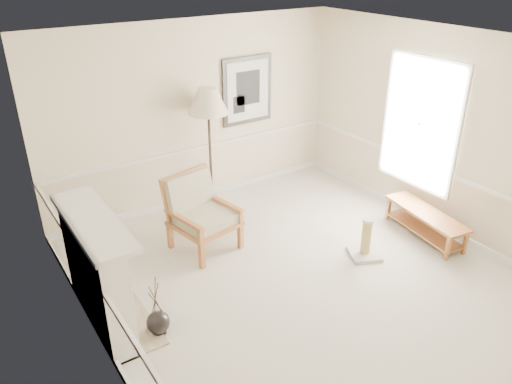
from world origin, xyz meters
TOP-DOWN VIEW (x-y plane):
  - ground at (0.00, 0.00)m, footprint 5.50×5.50m
  - room at (0.14, 0.08)m, footprint 5.04×5.54m
  - fireplace at (-2.34, 0.60)m, footprint 0.64×1.64m
  - floor_vase at (-1.92, 0.07)m, footprint 0.26×0.26m
  - armchair at (-0.69, 1.43)m, footprint 0.93×0.98m
  - floor_lamp at (0.05, 2.40)m, footprint 0.66×0.66m
  - bench at (2.15, -0.16)m, footprint 0.61×1.41m
  - scratching_post at (1.05, -0.07)m, footprint 0.53×0.53m

SIDE VIEW (x-z plane):
  - ground at x=0.00m, z-range 0.00..0.00m
  - floor_vase at x=-1.92m, z-range -0.24..0.51m
  - scratching_post at x=1.05m, z-range -0.11..0.46m
  - bench at x=2.15m, z-range 0.07..0.46m
  - armchair at x=-0.69m, z-range 0.04..1.09m
  - fireplace at x=-2.34m, z-range -0.01..1.30m
  - floor_lamp at x=0.05m, z-range 0.72..2.66m
  - room at x=0.14m, z-range 0.41..3.33m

